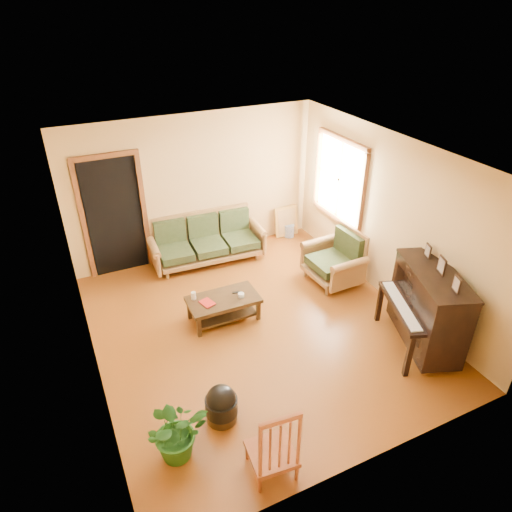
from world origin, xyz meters
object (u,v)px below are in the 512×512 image
potted_plant (177,431)px  sofa (208,240)px  footstool (222,408)px  armchair (333,257)px  ceramic_crock (289,231)px  red_chair (272,437)px  piano (428,310)px  coffee_table (224,308)px

potted_plant → sofa: bearing=65.1°
footstool → potted_plant: (-0.59, -0.23, 0.18)m
sofa → armchair: (1.67, -1.52, 0.03)m
sofa → armchair: 2.26m
armchair → potted_plant: size_ratio=1.28×
footstool → ceramic_crock: bearing=51.3°
red_chair → ceramic_crock: (2.68, 4.45, -0.37)m
sofa → footstool: 3.60m
piano → red_chair: (-2.79, -0.83, -0.10)m
armchair → footstool: armchair is taller
armchair → potted_plant: armchair is taller
armchair → ceramic_crock: size_ratio=3.65×
sofa → red_chair: 4.33m
red_chair → ceramic_crock: 5.21m
sofa → coffee_table: bearing=-99.5°
piano → ceramic_crock: piano is taller
coffee_table → armchair: 2.08m
piano → potted_plant: bearing=-155.9°
piano → sofa: bearing=139.6°
ceramic_crock → sofa: bearing=-173.5°
footstool → red_chair: red_chair is taller
sofa → footstool: (-1.11, -3.42, -0.25)m
piano → potted_plant: size_ratio=1.86×
sofa → ceramic_crock: sofa is taller
red_chair → potted_plant: red_chair is taller
coffee_table → red_chair: bearing=-101.0°
armchair → red_chair: bearing=-135.4°
coffee_table → piano: size_ratio=0.78×
sofa → coffee_table: (-0.39, -1.70, -0.24)m
piano → coffee_table: bearing=163.6°
armchair → potted_plant: bearing=-149.9°
potted_plant → armchair: bearing=32.4°
piano → potted_plant: (-3.61, -0.24, -0.23)m
ceramic_crock → potted_plant: size_ratio=0.35×
piano → footstool: (-3.02, -0.01, -0.41)m
sofa → potted_plant: (-1.69, -3.65, -0.07)m
coffee_table → red_chair: size_ratio=1.06×
footstool → ceramic_crock: 4.65m
armchair → footstool: size_ratio=2.43×
ceramic_crock → red_chair: bearing=-121.1°
red_chair → sofa: bearing=84.1°
piano → footstool: size_ratio=3.53×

